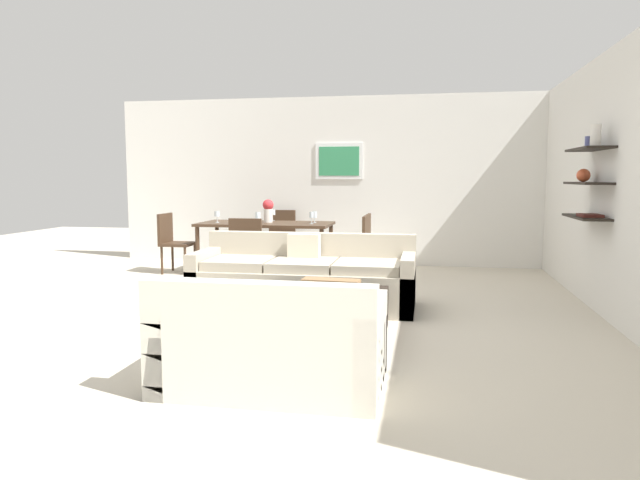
{
  "coord_description": "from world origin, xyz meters",
  "views": [
    {
      "loc": [
        1.23,
        -5.75,
        1.41
      ],
      "look_at": [
        0.13,
        0.2,
        0.75
      ],
      "focal_mm": 32.29,
      "sensor_mm": 36.0,
      "label": 1
    }
  ],
  "objects_px": {
    "dining_chair_left_near": "(173,239)",
    "centerpiece_vase": "(268,210)",
    "loveseat_white": "(273,344)",
    "coffee_table": "(317,315)",
    "decorative_bowl": "(313,289)",
    "dining_chair_head": "(280,234)",
    "dining_chair_right_near": "(357,243)",
    "wine_glass_head": "(273,213)",
    "sofa_beige": "(304,280)",
    "dining_chair_foot": "(248,246)",
    "apple_on_coffee_table": "(286,287)",
    "wine_glass_left_near": "(217,214)",
    "wine_glass_right_far": "(314,215)",
    "wine_glass_right_near": "(311,215)",
    "wine_glass_foot": "(258,216)",
    "dining_table": "(266,227)",
    "dining_chair_right_far": "(360,240)"
  },
  "relations": [
    {
      "from": "dining_chair_left_near",
      "to": "centerpiece_vase",
      "type": "height_order",
      "value": "centerpiece_vase"
    },
    {
      "from": "loveseat_white",
      "to": "coffee_table",
      "type": "xyz_separation_m",
      "value": [
        0.06,
        1.27,
        -0.1
      ]
    },
    {
      "from": "decorative_bowl",
      "to": "dining_chair_head",
      "type": "xyz_separation_m",
      "value": [
        -1.35,
        4.06,
        0.08
      ]
    },
    {
      "from": "loveseat_white",
      "to": "dining_chair_left_near",
      "type": "xyz_separation_m",
      "value": [
        -2.69,
        4.26,
        0.21
      ]
    },
    {
      "from": "dining_chair_right_near",
      "to": "wine_glass_head",
      "type": "height_order",
      "value": "wine_glass_head"
    },
    {
      "from": "sofa_beige",
      "to": "wine_glass_head",
      "type": "bearing_deg",
      "value": 112.76
    },
    {
      "from": "wine_glass_head",
      "to": "dining_chair_foot",
      "type": "bearing_deg",
      "value": -90.0
    },
    {
      "from": "apple_on_coffee_table",
      "to": "wine_glass_left_near",
      "type": "bearing_deg",
      "value": 120.56
    },
    {
      "from": "sofa_beige",
      "to": "dining_chair_right_near",
      "type": "relative_size",
      "value": 2.72
    },
    {
      "from": "dining_chair_foot",
      "to": "wine_glass_right_far",
      "type": "distance_m",
      "value": 1.25
    },
    {
      "from": "sofa_beige",
      "to": "wine_glass_right_near",
      "type": "bearing_deg",
      "value": 99.11
    },
    {
      "from": "dining_chair_head",
      "to": "wine_glass_left_near",
      "type": "height_order",
      "value": "wine_glass_left_near"
    },
    {
      "from": "wine_glass_left_near",
      "to": "wine_glass_foot",
      "type": "height_order",
      "value": "wine_glass_foot"
    },
    {
      "from": "dining_chair_left_near",
      "to": "wine_glass_foot",
      "type": "height_order",
      "value": "wine_glass_foot"
    },
    {
      "from": "dining_chair_right_near",
      "to": "dining_table",
      "type": "bearing_deg",
      "value": 171.57
    },
    {
      "from": "wine_glass_head",
      "to": "wine_glass_right_near",
      "type": "xyz_separation_m",
      "value": [
        0.71,
        -0.5,
        -0.0
      ]
    },
    {
      "from": "loveseat_white",
      "to": "coffee_table",
      "type": "relative_size",
      "value": 1.23
    },
    {
      "from": "dining_chair_right_near",
      "to": "wine_glass_foot",
      "type": "bearing_deg",
      "value": -172.18
    },
    {
      "from": "sofa_beige",
      "to": "wine_glass_left_near",
      "type": "bearing_deg",
      "value": 131.99
    },
    {
      "from": "coffee_table",
      "to": "centerpiece_vase",
      "type": "xyz_separation_m",
      "value": [
        -1.35,
        3.23,
        0.75
      ]
    },
    {
      "from": "dining_table",
      "to": "dining_chair_foot",
      "type": "distance_m",
      "value": 0.88
    },
    {
      "from": "dining_chair_foot",
      "to": "wine_glass_foot",
      "type": "bearing_deg",
      "value": 90.0
    },
    {
      "from": "loveseat_white",
      "to": "wine_glass_left_near",
      "type": "bearing_deg",
      "value": 114.96
    },
    {
      "from": "decorative_bowl",
      "to": "wine_glass_left_near",
      "type": "height_order",
      "value": "wine_glass_left_near"
    },
    {
      "from": "dining_chair_right_far",
      "to": "dining_chair_head",
      "type": "height_order",
      "value": "same"
    },
    {
      "from": "dining_chair_right_far",
      "to": "dining_chair_right_near",
      "type": "bearing_deg",
      "value": -90.0
    },
    {
      "from": "wine_glass_left_near",
      "to": "dining_table",
      "type": "bearing_deg",
      "value": 8.99
    },
    {
      "from": "dining_chair_right_near",
      "to": "wine_glass_right_far",
      "type": "relative_size",
      "value": 5.24
    },
    {
      "from": "decorative_bowl",
      "to": "dining_chair_right_near",
      "type": "bearing_deg",
      "value": 89.52
    },
    {
      "from": "decorative_bowl",
      "to": "wine_glass_left_near",
      "type": "distance_m",
      "value": 3.73
    },
    {
      "from": "apple_on_coffee_table",
      "to": "centerpiece_vase",
      "type": "xyz_separation_m",
      "value": [
        -1.05,
        3.18,
        0.51
      ]
    },
    {
      "from": "sofa_beige",
      "to": "wine_glass_right_near",
      "type": "height_order",
      "value": "wine_glass_right_near"
    },
    {
      "from": "coffee_table",
      "to": "dining_chair_head",
      "type": "bearing_deg",
      "value": 108.76
    },
    {
      "from": "dining_chair_left_near",
      "to": "wine_glass_head",
      "type": "bearing_deg",
      "value": 23.46
    },
    {
      "from": "apple_on_coffee_table",
      "to": "dining_chair_left_near",
      "type": "height_order",
      "value": "dining_chair_left_near"
    },
    {
      "from": "decorative_bowl",
      "to": "loveseat_white",
      "type": "bearing_deg",
      "value": -91.18
    },
    {
      "from": "wine_glass_left_near",
      "to": "wine_glass_head",
      "type": "relative_size",
      "value": 0.96
    },
    {
      "from": "wine_glass_foot",
      "to": "dining_chair_left_near",
      "type": "bearing_deg",
      "value": 172.18
    },
    {
      "from": "sofa_beige",
      "to": "wine_glass_right_far",
      "type": "distance_m",
      "value": 2.23
    },
    {
      "from": "dining_table",
      "to": "dining_chair_right_near",
      "type": "bearing_deg",
      "value": -8.43
    },
    {
      "from": "apple_on_coffee_table",
      "to": "dining_chair_head",
      "type": "xyz_separation_m",
      "value": [
        -1.08,
        3.99,
        0.08
      ]
    },
    {
      "from": "wine_glass_right_near",
      "to": "centerpiece_vase",
      "type": "bearing_deg",
      "value": 167.11
    },
    {
      "from": "apple_on_coffee_table",
      "to": "wine_glass_right_far",
      "type": "height_order",
      "value": "wine_glass_right_far"
    },
    {
      "from": "dining_chair_foot",
      "to": "wine_glass_foot",
      "type": "relative_size",
      "value": 4.97
    },
    {
      "from": "wine_glass_right_far",
      "to": "dining_chair_right_near",
      "type": "bearing_deg",
      "value": -25.36
    },
    {
      "from": "decorative_bowl",
      "to": "dining_chair_right_near",
      "type": "height_order",
      "value": "dining_chair_right_near"
    },
    {
      "from": "decorative_bowl",
      "to": "centerpiece_vase",
      "type": "relative_size",
      "value": 1.12
    },
    {
      "from": "decorative_bowl",
      "to": "dining_table",
      "type": "height_order",
      "value": "dining_table"
    },
    {
      "from": "sofa_beige",
      "to": "wine_glass_right_near",
      "type": "distance_m",
      "value": 2.02
    },
    {
      "from": "coffee_table",
      "to": "wine_glass_foot",
      "type": "xyz_separation_m",
      "value": [
        -1.38,
        2.8,
        0.69
      ]
    }
  ]
}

